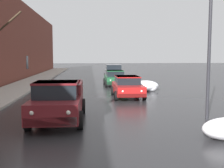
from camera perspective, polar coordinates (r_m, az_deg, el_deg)
The scene contains 7 objects.
left_sidewalk_slab at distance 21.47m, azimuth -20.87°, elevation -1.86°, with size 3.00×80.00×0.13m, color #A8A399.
snow_bank_near_corner_right at distance 22.25m, azimuth 6.76°, elevation -0.40°, with size 2.09×1.41×0.83m.
pickup_truck_maroon_approaching_near_lane at distance 12.05m, azimuth -10.85°, elevation -3.41°, with size 2.19×5.03×1.76m.
sedan_red_parked_kerbside_close at distance 18.76m, azimuth 3.14°, elevation -0.43°, with size 1.97×4.23×1.42m.
sedan_green_parked_kerbside_mid at distance 26.01m, azimuth 0.58°, elevation 1.32°, with size 2.02×4.02×1.42m.
suv_grey_parked_far_down_block at distance 32.19m, azimuth 0.30°, elevation 2.61°, with size 2.21×4.41×1.82m.
street_lamp_post at distance 12.79m, azimuth 19.26°, elevation 9.70°, with size 0.44×0.24×6.73m.
Camera 1 is at (-0.26, -2.41, 2.79)m, focal length 44.98 mm.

